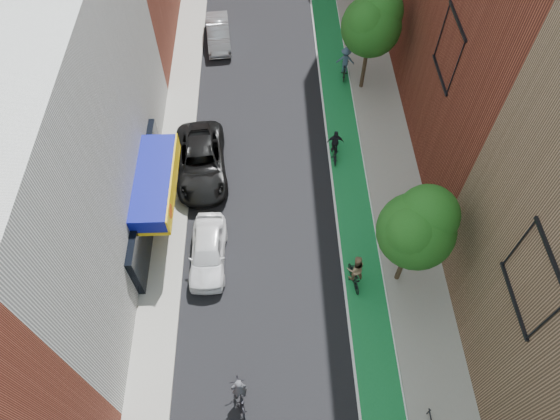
{
  "coord_description": "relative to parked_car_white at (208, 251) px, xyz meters",
  "views": [
    {
      "loc": [
        -0.53,
        -1.23,
        22.17
      ],
      "look_at": [
        -0.06,
        13.3,
        1.5
      ],
      "focal_mm": 32.0,
      "sensor_mm": 36.0,
      "label": 1
    }
  ],
  "objects": [
    {
      "name": "bike_lane",
      "position": [
        7.71,
        14.56,
        -0.74
      ],
      "size": [
        2.0,
        68.0,
        0.01
      ],
      "primitive_type": "cube",
      "color": "#12672D",
      "rests_on": "ground"
    },
    {
      "name": "sidewalk_left",
      "position": [
        -2.29,
        14.56,
        -0.67
      ],
      "size": [
        2.0,
        68.0,
        0.15
      ],
      "primitive_type": "cube",
      "color": "gray",
      "rests_on": "ground"
    },
    {
      "name": "sidewalk_right",
      "position": [
        10.21,
        14.56,
        -0.67
      ],
      "size": [
        3.0,
        68.0,
        0.15
      ],
      "primitive_type": "cube",
      "color": "gray",
      "rests_on": "ground"
    },
    {
      "name": "building_left_white",
      "position": [
        -7.29,
        2.56,
        5.26
      ],
      "size": [
        8.0,
        20.0,
        12.0
      ],
      "primitive_type": "cube",
      "color": "silver",
      "rests_on": "ground"
    },
    {
      "name": "tree_near",
      "position": [
        9.35,
        -1.42,
        3.91
      ],
      "size": [
        3.4,
        3.36,
        6.42
      ],
      "color": "#332619",
      "rests_on": "ground"
    },
    {
      "name": "tree_mid",
      "position": [
        9.35,
        12.58,
        4.14
      ],
      "size": [
        3.55,
        3.53,
        6.74
      ],
      "color": "#332619",
      "rests_on": "ground"
    },
    {
      "name": "parked_car_white",
      "position": [
        0.0,
        0.0,
        0.0
      ],
      "size": [
        1.8,
        4.39,
        1.49
      ],
      "primitive_type": "imported",
      "rotation": [
        0.0,
        0.0,
        -0.01
      ],
      "color": "white",
      "rests_on": "ground"
    },
    {
      "name": "parked_car_black",
      "position": [
        -0.65,
        5.79,
        0.08
      ],
      "size": [
        3.25,
        6.13,
        1.64
      ],
      "primitive_type": "imported",
      "rotation": [
        0.0,
        0.0,
        0.09
      ],
      "color": "black",
      "rests_on": "ground"
    },
    {
      "name": "parked_car_silver",
      "position": [
        -0.17,
        17.71,
        -0.01
      ],
      "size": [
        1.95,
        4.57,
        1.46
      ],
      "primitive_type": "imported",
      "rotation": [
        0.0,
        0.0,
        0.09
      ],
      "color": "#909498",
      "rests_on": "ground"
    },
    {
      "name": "cyclist_lead",
      "position": [
        1.69,
        -6.94,
        -0.02
      ],
      "size": [
        1.01,
        1.96,
        2.17
      ],
      "rotation": [
        0.0,
        0.0,
        3.34
      ],
      "color": "black",
      "rests_on": "ground"
    },
    {
      "name": "cyclist_lane_near",
      "position": [
        7.13,
        -1.49,
        0.17
      ],
      "size": [
        0.97,
        1.76,
        2.13
      ],
      "rotation": [
        0.0,
        0.0,
        3.31
      ],
      "color": "black",
      "rests_on": "ground"
    },
    {
      "name": "cyclist_lane_mid",
      "position": [
        6.98,
        6.69,
        -0.03
      ],
      "size": [
        0.95,
        1.83,
        1.95
      ],
      "rotation": [
        0.0,
        0.0,
        3.1
      ],
      "color": "black",
      "rests_on": "ground"
    },
    {
      "name": "cyclist_lane_far",
      "position": [
        8.32,
        13.82,
        0.23
      ],
      "size": [
        1.26,
        1.74,
        2.15
      ],
      "rotation": [
        0.0,
        0.0,
        2.97
      ],
      "color": "black",
      "rests_on": "ground"
    }
  ]
}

